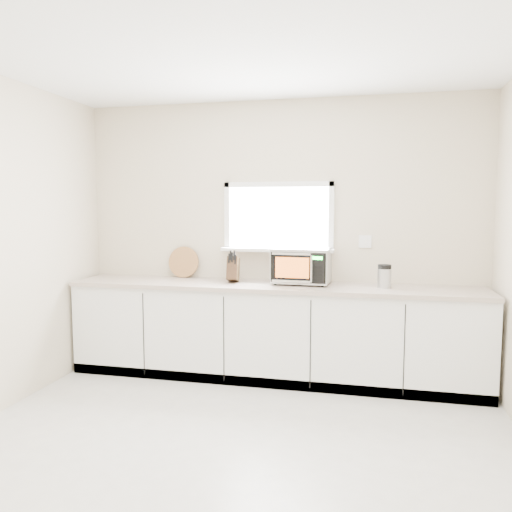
# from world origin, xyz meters

# --- Properties ---
(ground) EXTENTS (4.00, 4.00, 0.00)m
(ground) POSITION_xyz_m (0.00, 0.00, 0.00)
(ground) COLOR beige
(ground) RESTS_ON ground
(back_wall) EXTENTS (4.00, 0.17, 2.70)m
(back_wall) POSITION_xyz_m (0.00, 2.00, 1.36)
(back_wall) COLOR beige
(back_wall) RESTS_ON ground
(cabinets) EXTENTS (3.92, 0.60, 0.88)m
(cabinets) POSITION_xyz_m (0.00, 1.70, 0.44)
(cabinets) COLOR white
(cabinets) RESTS_ON ground
(countertop) EXTENTS (3.92, 0.64, 0.04)m
(countertop) POSITION_xyz_m (0.00, 1.69, 0.90)
(countertop) COLOR #BBA99A
(countertop) RESTS_ON cabinets
(microwave) EXTENTS (0.55, 0.46, 0.34)m
(microwave) POSITION_xyz_m (0.26, 1.80, 1.10)
(microwave) COLOR black
(microwave) RESTS_ON countertop
(knife_block) EXTENTS (0.12, 0.23, 0.32)m
(knife_block) POSITION_xyz_m (-0.40, 1.73, 1.06)
(knife_block) COLOR #422F17
(knife_block) RESTS_ON countertop
(cutting_board) EXTENTS (0.32, 0.08, 0.32)m
(cutting_board) POSITION_xyz_m (-0.99, 1.94, 1.08)
(cutting_board) COLOR #AA8341
(cutting_board) RESTS_ON countertop
(coffee_grinder) EXTENTS (0.15, 0.15, 0.22)m
(coffee_grinder) POSITION_xyz_m (1.03, 1.71, 1.03)
(coffee_grinder) COLOR #B1B3B8
(coffee_grinder) RESTS_ON countertop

